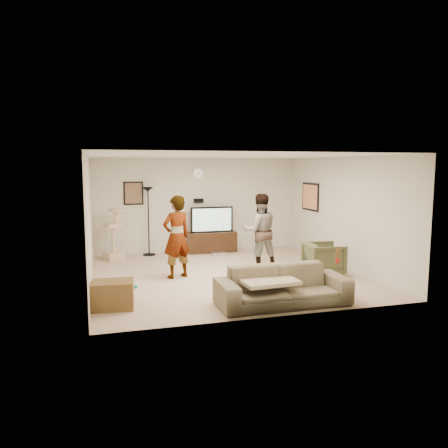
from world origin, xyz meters
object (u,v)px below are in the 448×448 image
object	(u,v)px
tv	(212,220)
person_right	(260,231)
cat_tree	(113,234)
side_table	(113,295)
beer_bottle	(338,256)
floor_lamp	(149,222)
person_left	(177,237)
armchair	(324,259)
sofa	(283,286)
tv_stand	(212,242)

from	to	relation	value
tv	person_right	world-z (taller)	person_right
cat_tree	side_table	world-z (taller)	cat_tree
beer_bottle	side_table	distance (m)	3.81
floor_lamp	person_left	size ratio (longest dim) A/B	1.03
beer_bottle	armchair	world-z (taller)	beer_bottle
person_right	side_table	size ratio (longest dim) A/B	2.52
cat_tree	sofa	xyz separation A→B (m)	(2.57, -4.43, -0.32)
person_right	tv_stand	bearing A→B (deg)	-69.42
tv_stand	beer_bottle	size ratio (longest dim) A/B	5.20
sofa	armchair	size ratio (longest dim) A/B	2.90
tv	sofa	distance (m)	4.76
floor_lamp	side_table	bearing A→B (deg)	-104.07
tv	sofa	world-z (taller)	tv
tv_stand	person_left	world-z (taller)	person_left
side_table	tv	bearing A→B (deg)	56.74
armchair	cat_tree	bearing A→B (deg)	62.22
tv_stand	person_left	size ratio (longest dim) A/B	0.76
sofa	side_table	size ratio (longest dim) A/B	3.28
sofa	beer_bottle	world-z (taller)	beer_bottle
tv_stand	floor_lamp	distance (m)	1.77
floor_lamp	beer_bottle	xyz separation A→B (m)	(2.68, -4.78, -0.11)
side_table	tv_stand	bearing A→B (deg)	56.74
cat_tree	sofa	size ratio (longest dim) A/B	0.58
floor_lamp	sofa	world-z (taller)	floor_lamp
tv	armchair	bearing A→B (deg)	-61.55
floor_lamp	armchair	bearing A→B (deg)	-43.12
floor_lamp	sofa	xyz separation A→B (m)	(1.67, -4.78, -0.56)
tv_stand	side_table	size ratio (longest dim) A/B	1.94
person_left	armchair	distance (m)	3.14
beer_bottle	side_table	world-z (taller)	beer_bottle
beer_bottle	sofa	bearing A→B (deg)	180.00
tv_stand	side_table	bearing A→B (deg)	-123.26
tv_stand	floor_lamp	size ratio (longest dim) A/B	0.74
person_right	armchair	size ratio (longest dim) A/B	2.23
floor_lamp	side_table	distance (m)	4.36
cat_tree	person_right	distance (m)	3.62
beer_bottle	tv_stand	bearing A→B (deg)	102.08
person_right	side_table	bearing A→B (deg)	36.61
person_left	side_table	world-z (taller)	person_left
person_right	armchair	xyz separation A→B (m)	(1.07, -1.01, -0.50)
armchair	beer_bottle	bearing A→B (deg)	163.99
tv	armchair	xyz separation A→B (m)	(1.67, -3.07, -0.54)
sofa	side_table	bearing A→B (deg)	167.77
tv_stand	tv	distance (m)	0.61
tv_stand	sofa	distance (m)	4.73
cat_tree	armchair	distance (m)	5.07
cat_tree	armchair	size ratio (longest dim) A/B	1.68
cat_tree	armchair	xyz separation A→B (m)	(4.23, -2.78, -0.29)
sofa	armchair	bearing A→B (deg)	45.05
person_right	floor_lamp	bearing A→B (deg)	-38.51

